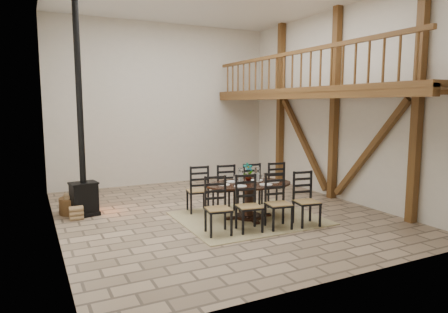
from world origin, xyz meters
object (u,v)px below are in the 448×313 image
wood_stove (83,166)px  log_basket (72,205)px  log_stack (76,213)px  dining_table (249,201)px

wood_stove → log_basket: wood_stove is taller
log_stack → wood_stove: bearing=54.2°
dining_table → log_basket: (-3.45, 2.17, -0.19)m
wood_stove → log_basket: size_ratio=8.67×
wood_stove → log_stack: wood_stove is taller
wood_stove → log_stack: 1.06m
wood_stove → log_stack: (-0.21, -0.29, -1.00)m
wood_stove → dining_table: bearing=-40.1°
dining_table → wood_stove: size_ratio=0.54×
log_stack → log_basket: bearing=92.1°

